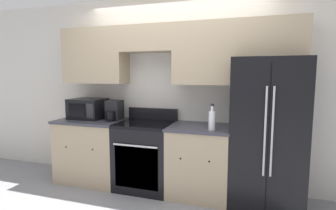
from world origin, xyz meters
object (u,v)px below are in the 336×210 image
(microwave, at_px, (88,109))
(bottle, at_px, (212,120))
(refrigerator, at_px, (266,132))
(oven_range, at_px, (146,155))

(microwave, xyz_separation_m, bottle, (1.84, -0.25, -0.02))
(refrigerator, xyz_separation_m, bottle, (-0.61, -0.26, 0.15))
(oven_range, bearing_deg, microwave, 175.86)
(refrigerator, bearing_deg, microwave, -179.75)
(refrigerator, bearing_deg, bottle, -156.58)
(microwave, relative_size, bottle, 1.57)
(oven_range, relative_size, refrigerator, 0.61)
(oven_range, xyz_separation_m, refrigerator, (1.52, 0.08, 0.41))
(oven_range, xyz_separation_m, bottle, (0.91, -0.18, 0.56))
(oven_range, bearing_deg, refrigerator, 2.93)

